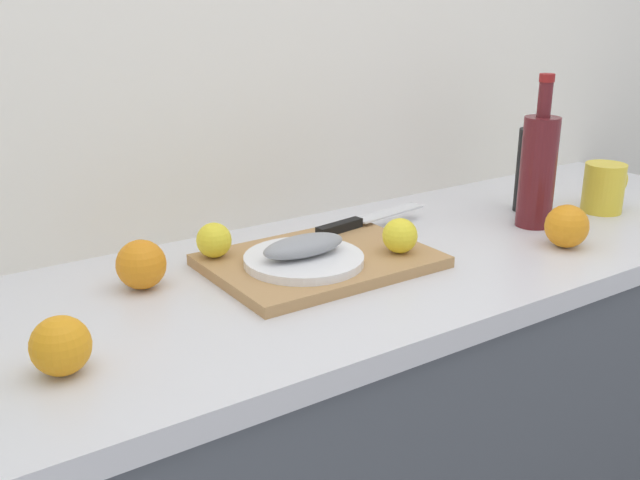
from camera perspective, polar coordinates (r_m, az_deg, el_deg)
back_wall at (r=1.55m, az=-3.48°, el=14.29°), size 3.20×0.05×2.50m
kitchen_counter at (r=1.57m, az=3.48°, el=-17.07°), size 2.00×0.60×0.90m
cutting_board at (r=1.32m, az=-0.00°, el=-1.64°), size 0.39×0.28×0.02m
white_plate at (r=1.28m, az=-1.27°, el=-1.54°), size 0.21×0.21×0.01m
fish_fillet at (r=1.27m, az=-1.28°, el=-0.46°), size 0.16×0.07×0.04m
chef_knife at (r=1.48m, az=3.01°, el=1.44°), size 0.29×0.07×0.02m
lemon_0 at (r=1.33m, az=6.24°, el=0.34°), size 0.06×0.06×0.06m
lemon_1 at (r=1.32m, az=-8.26°, el=-0.01°), size 0.06×0.06×0.06m
wine_bottle at (r=1.58m, az=16.62°, el=5.35°), size 0.07×0.07×0.32m
coffee_mug_0 at (r=1.76m, az=21.26°, el=3.83°), size 0.13×0.09×0.11m
orange_0 at (r=1.25m, az=-13.76°, el=-1.87°), size 0.08×0.08×0.08m
orange_1 at (r=1.01m, az=-19.55°, el=-7.77°), size 0.08×0.08×0.08m
orange_2 at (r=1.49m, az=18.66°, el=1.03°), size 0.08×0.08×0.08m
pepper_mill at (r=1.70m, az=15.88°, el=5.24°), size 0.05×0.05×0.19m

